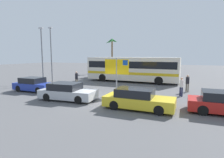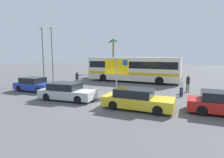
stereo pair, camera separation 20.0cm
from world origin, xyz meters
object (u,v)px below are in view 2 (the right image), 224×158
(bus_front_coach, at_px, (133,68))
(car_yellow, at_px, (137,99))
(pedestrian_crossing_lot, at_px, (182,85))
(pedestrian_near_sign, at_px, (188,82))
(bus_rear_coach, at_px, (136,66))
(car_silver, at_px, (67,92))
(car_blue, at_px, (34,84))
(pedestrian_by_bus, at_px, (77,78))
(ferry_sign, at_px, (117,68))

(bus_front_coach, relative_size, car_yellow, 2.63)
(pedestrian_crossing_lot, xyz_separation_m, pedestrian_near_sign, (0.43, 2.16, 0.01))
(bus_front_coach, height_order, bus_rear_coach, same)
(bus_front_coach, height_order, pedestrian_near_sign, bus_front_coach)
(car_silver, relative_size, car_blue, 1.12)
(pedestrian_near_sign, bearing_deg, bus_front_coach, 83.15)
(bus_front_coach, xyz_separation_m, pedestrian_crossing_lot, (6.38, -6.56, -0.83))
(bus_front_coach, xyz_separation_m, car_blue, (-6.78, -9.82, -1.15))
(bus_rear_coach, distance_m, pedestrian_crossing_lot, 12.78)
(bus_rear_coach, bearing_deg, pedestrian_crossing_lot, -55.87)
(car_silver, bearing_deg, pedestrian_near_sign, 33.84)
(pedestrian_by_bus, bearing_deg, bus_front_coach, 138.83)
(bus_rear_coach, xyz_separation_m, car_silver, (-0.88, -15.37, -1.15))
(car_silver, xyz_separation_m, pedestrian_by_bus, (-2.76, 5.26, 0.37))
(bus_front_coach, height_order, pedestrian_crossing_lot, bus_front_coach)
(bus_rear_coach, height_order, car_silver, bus_rear_coach)
(car_yellow, bearing_deg, car_silver, 177.71)
(car_silver, bearing_deg, ferry_sign, 43.71)
(bus_front_coach, relative_size, car_blue, 2.96)
(bus_rear_coach, relative_size, ferry_sign, 3.69)
(car_blue, distance_m, pedestrian_crossing_lot, 13.56)
(bus_front_coach, bearing_deg, car_blue, -124.63)
(bus_front_coach, relative_size, pedestrian_by_bus, 6.92)
(bus_front_coach, distance_m, car_yellow, 12.26)
(car_blue, bearing_deg, pedestrian_near_sign, 20.33)
(ferry_sign, distance_m, pedestrian_near_sign, 6.87)
(pedestrian_near_sign, bearing_deg, bus_rear_coach, 68.12)
(pedestrian_by_bus, bearing_deg, car_silver, 22.45)
(pedestrian_crossing_lot, bearing_deg, pedestrian_by_bus, 122.84)
(ferry_sign, relative_size, car_yellow, 0.71)
(pedestrian_crossing_lot, bearing_deg, bus_front_coach, 79.44)
(pedestrian_near_sign, bearing_deg, car_yellow, -175.45)
(bus_front_coach, bearing_deg, pedestrian_near_sign, -32.88)
(pedestrian_crossing_lot, bearing_deg, car_yellow, -170.28)
(car_silver, xyz_separation_m, pedestrian_near_sign, (8.47, 6.96, 0.32))
(car_blue, bearing_deg, car_yellow, -10.42)
(pedestrian_by_bus, bearing_deg, pedestrian_crossing_lot, 82.32)
(car_silver, xyz_separation_m, pedestrian_crossing_lot, (8.03, 4.81, 0.31))
(car_silver, distance_m, car_blue, 5.35)
(bus_front_coach, bearing_deg, ferry_sign, -81.75)
(bus_rear_coach, height_order, car_blue, bus_rear_coach)
(ferry_sign, relative_size, car_silver, 0.72)
(ferry_sign, distance_m, pedestrian_by_bus, 6.07)
(bus_rear_coach, bearing_deg, ferry_sign, -80.83)
(bus_rear_coach, relative_size, pedestrian_by_bus, 6.92)
(ferry_sign, bearing_deg, pedestrian_crossing_lot, 16.37)
(car_yellow, relative_size, pedestrian_crossing_lot, 2.77)
(bus_front_coach, distance_m, pedestrian_crossing_lot, 9.19)
(car_blue, distance_m, car_yellow, 10.92)
(car_silver, bearing_deg, bus_front_coach, 76.12)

